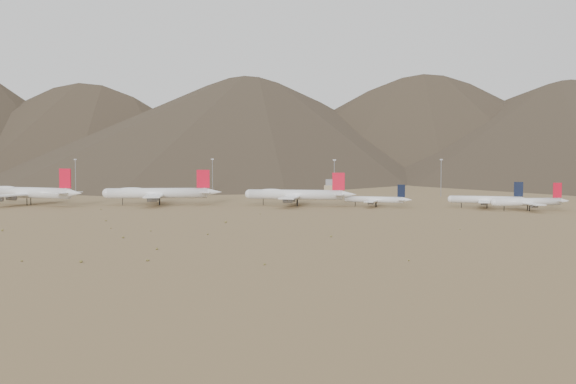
# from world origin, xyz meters

# --- Properties ---
(ground) EXTENTS (3000.00, 3000.00, 0.00)m
(ground) POSITION_xyz_m (0.00, 0.00, 0.00)
(ground) COLOR #93724C
(ground) RESTS_ON ground
(mountain_ridge) EXTENTS (4400.00, 1000.00, 300.00)m
(mountain_ridge) POSITION_xyz_m (0.00, 900.00, 150.00)
(mountain_ridge) COLOR #46392A
(mountain_ridge) RESTS_ON ground
(widebody_west) EXTENTS (69.78, 55.33, 21.36)m
(widebody_west) POSITION_xyz_m (-139.56, 27.83, 7.36)
(widebody_west) COLOR white
(widebody_west) RESTS_ON ground
(widebody_centre) EXTENTS (67.56, 52.94, 20.30)m
(widebody_centre) POSITION_xyz_m (-65.16, 37.02, 7.00)
(widebody_centre) COLOR white
(widebody_centre) RESTS_ON ground
(widebody_east) EXTENTS (64.05, 49.34, 19.02)m
(widebody_east) POSITION_xyz_m (14.57, 38.88, 6.56)
(widebody_east) COLOR white
(widebody_east) RESTS_ON ground
(narrowbody_a) EXTENTS (37.99, 27.92, 12.73)m
(narrowbody_a) POSITION_xyz_m (60.00, 36.48, 4.13)
(narrowbody_a) COLOR white
(narrowbody_a) RESTS_ON ground
(narrowbody_b) EXTENTS (44.00, 32.05, 14.60)m
(narrowbody_b) POSITION_xyz_m (120.07, 33.36, 4.74)
(narrowbody_b) COLOR white
(narrowbody_b) RESTS_ON ground
(narrowbody_c) EXTENTS (42.97, 31.77, 14.52)m
(narrowbody_c) POSITION_xyz_m (138.95, 19.66, 4.71)
(narrowbody_c) COLOR white
(narrowbody_c) RESTS_ON ground
(control_tower) EXTENTS (8.00, 8.00, 12.00)m
(control_tower) POSITION_xyz_m (30.00, 120.00, 5.32)
(control_tower) COLOR tan
(control_tower) RESTS_ON ground
(mast_far_west) EXTENTS (2.00, 0.60, 25.70)m
(mast_far_west) POSITION_xyz_m (-146.13, 112.68, 14.20)
(mast_far_west) COLOR gray
(mast_far_west) RESTS_ON ground
(mast_west) EXTENTS (2.00, 0.60, 25.70)m
(mast_west) POSITION_xyz_m (-55.16, 138.58, 14.20)
(mast_west) COLOR gray
(mast_west) RESTS_ON ground
(mast_centre) EXTENTS (2.00, 0.60, 25.70)m
(mast_centre) POSITION_xyz_m (33.46, 102.61, 14.20)
(mast_centre) COLOR gray
(mast_centre) RESTS_ON ground
(mast_east) EXTENTS (2.00, 0.60, 25.70)m
(mast_east) POSITION_xyz_m (104.83, 131.87, 14.20)
(mast_east) COLOR gray
(mast_east) RESTS_ON ground
(desert_scrub) EXTENTS (440.55, 179.01, 0.85)m
(desert_scrub) POSITION_xyz_m (13.73, -110.31, 0.31)
(desert_scrub) COLOR olive
(desert_scrub) RESTS_ON ground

